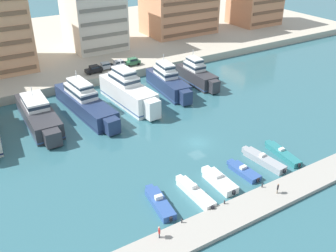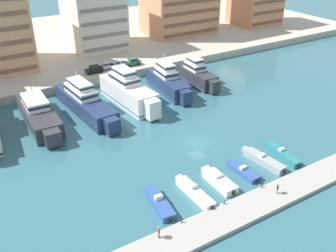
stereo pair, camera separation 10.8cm
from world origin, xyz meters
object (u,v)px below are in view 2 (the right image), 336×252
motorboat_teal_center_right (283,154)px  car_silver_left (105,66)px  motorboat_blue_far_left (159,203)px  motorboat_grey_center (263,160)px  yacht_charcoal_left (39,114)px  car_silver_mid_left (119,64)px  car_green_center_left (132,61)px  motorboat_white_left (195,193)px  pedestrian_near_edge (278,188)px  pedestrian_mid_deck (159,231)px  yacht_white_center_left (128,91)px  yacht_charcoal_center_right (197,75)px  car_black_far_left (94,69)px  motorboat_white_mid_left (219,181)px  yacht_navy_center (168,82)px  motorboat_blue_center_left (244,171)px  yacht_navy_mid_left (85,102)px

motorboat_teal_center_right → car_silver_left: size_ratio=1.95×
motorboat_blue_far_left → motorboat_grey_center: size_ratio=0.91×
yacht_charcoal_left → car_silver_mid_left: bearing=33.2°
car_green_center_left → motorboat_white_left: bearing=-106.8°
pedestrian_near_edge → pedestrian_mid_deck: 18.14m
yacht_white_center_left → yacht_charcoal_center_right: 18.60m
car_black_far_left → pedestrian_mid_deck: bearing=-103.6°
yacht_charcoal_left → pedestrian_near_edge: 44.89m
motorboat_white_mid_left → motorboat_grey_center: motorboat_white_mid_left is taller
yacht_navy_center → motorboat_blue_far_left: size_ratio=2.29×
motorboat_white_mid_left → motorboat_blue_center_left: (4.85, 0.16, -0.16)m
yacht_white_center_left → car_silver_mid_left: (5.31, 16.32, 0.17)m
yacht_navy_mid_left → car_silver_mid_left: (14.47, 15.49, 0.68)m
yacht_charcoal_center_right → yacht_navy_mid_left: bearing=-178.3°
car_silver_left → yacht_navy_center: bearing=-61.4°
yacht_charcoal_center_right → motorboat_blue_center_left: bearing=-113.9°
yacht_navy_mid_left → motorboat_white_left: 33.04m
yacht_navy_mid_left → pedestrian_near_edge: bearing=-71.1°
yacht_navy_mid_left → yacht_white_center_left: size_ratio=1.18×
yacht_navy_mid_left → yacht_navy_center: 19.50m
yacht_navy_center → pedestrian_mid_deck: size_ratio=10.28×
motorboat_white_mid_left → pedestrian_mid_deck: pedestrian_mid_deck is taller
yacht_white_center_left → yacht_navy_center: size_ratio=1.12×
car_silver_mid_left → car_green_center_left: same height
yacht_charcoal_left → motorboat_white_mid_left: 36.85m
yacht_charcoal_left → motorboat_teal_center_right: (30.74, -32.07, -1.42)m
motorboat_teal_center_right → yacht_charcoal_center_right: bearing=79.5°
motorboat_teal_center_right → pedestrian_mid_deck: (-26.43, -5.48, 1.11)m
motorboat_white_left → car_silver_mid_left: bearing=77.4°
car_silver_left → pedestrian_near_edge: 54.67m
yacht_white_center_left → motorboat_blue_center_left: 31.79m
motorboat_blue_far_left → motorboat_blue_center_left: 14.64m
car_silver_left → motorboat_blue_center_left: bearing=-87.6°
motorboat_blue_center_left → car_silver_mid_left: (1.44, 47.78, 2.52)m
motorboat_teal_center_right → motorboat_grey_center: bearing=177.0°
yacht_navy_mid_left → motorboat_grey_center: bearing=-61.1°
motorboat_grey_center → pedestrian_near_edge: (-4.31, -7.04, 0.98)m
motorboat_white_left → car_green_center_left: size_ratio=1.99×
motorboat_grey_center → pedestrian_near_edge: size_ratio=5.32×
yacht_charcoal_center_right → car_silver_mid_left: 19.75m
motorboat_blue_far_left → car_black_far_left: (9.53, 47.11, 2.42)m
motorboat_blue_center_left → yacht_navy_center: bearing=78.8°
yacht_white_center_left → motorboat_white_mid_left: yacht_white_center_left is taller
motorboat_white_mid_left → motorboat_grey_center: bearing=3.9°
motorboat_teal_center_right → car_silver_left: car_silver_left is taller
motorboat_blue_center_left → car_silver_left: car_silver_left is taller
yacht_navy_mid_left → motorboat_blue_far_left: 32.13m
yacht_navy_center → motorboat_white_left: size_ratio=2.11×
motorboat_teal_center_right → car_silver_left: bearing=102.4°
motorboat_grey_center → yacht_navy_mid_left: bearing=118.9°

